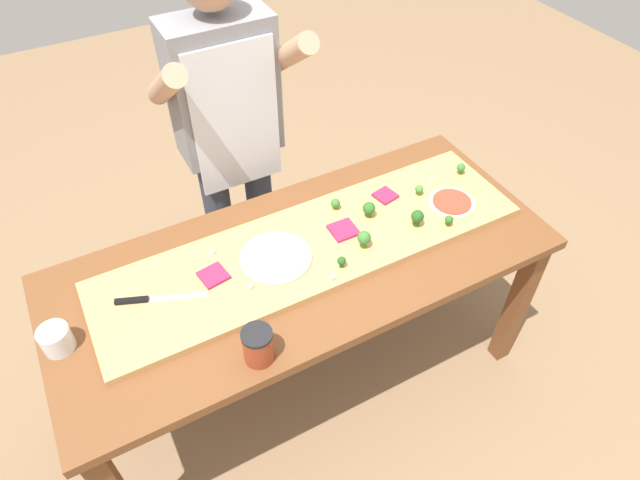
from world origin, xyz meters
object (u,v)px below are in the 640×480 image
broccoli_floret_center_right (419,189)px  cheese_crumble_d (332,278)px  pizza_slice_far_left (343,230)px  cheese_crumble_c (251,286)px  broccoli_floret_front_mid (335,203)px  broccoli_floret_front_left (461,168)px  flour_cup (57,340)px  broccoli_floret_back_mid (364,238)px  pizza_slice_near_right (213,275)px  broccoli_floret_back_left (417,217)px  chefs_knife (148,299)px  broccoli_floret_front_right (449,220)px  pizza_whole_tomato_red (452,203)px  pizza_whole_cheese_artichoke (276,257)px  pizza_slice_center (385,196)px  broccoli_floret_center_left (369,209)px  cheese_crumble_b (431,179)px  sauce_jar (258,345)px  broccoli_floret_back_right (342,261)px  prep_table (304,276)px  cheese_crumble_a (212,253)px  cook_center (229,128)px

broccoli_floret_center_right → cheese_crumble_d: 0.57m
pizza_slice_far_left → cheese_crumble_c: size_ratio=6.21×
broccoli_floret_front_mid → cheese_crumble_d: (-0.19, -0.31, -0.02)m
broccoli_floret_front_left → flour_cup: flour_cup is taller
broccoli_floret_front_mid → broccoli_floret_back_mid: bearing=-92.9°
pizza_slice_near_right → cheese_crumble_d: bearing=-30.1°
pizza_slice_near_right → flour_cup: 0.52m
broccoli_floret_back_left → cheese_crumble_d: bearing=-168.2°
chefs_knife → broccoli_floret_front_right: broccoli_floret_front_right is taller
broccoli_floret_front_right → broccoli_floret_front_mid: same height
pizza_slice_far_left → broccoli_floret_back_left: bearing=-21.8°
broccoli_floret_back_mid → flour_cup: (-1.06, 0.10, -0.03)m
pizza_whole_tomato_red → cheese_crumble_d: cheese_crumble_d is taller
broccoli_floret_front_right → chefs_knife: bearing=170.7°
broccoli_floret_front_left → flour_cup: bearing=-177.4°
chefs_knife → pizza_whole_cheese_artichoke: (0.45, -0.03, 0.00)m
pizza_slice_center → broccoli_floret_back_mid: 0.30m
broccoli_floret_back_mid → cheese_crumble_c: broccoli_floret_back_mid is taller
cheese_crumble_c → flour_cup: bearing=172.3°
pizza_whole_cheese_artichoke → cheese_crumble_c: bearing=-147.7°
broccoli_floret_back_mid → broccoli_floret_center_left: (0.10, 0.13, -0.00)m
pizza_slice_far_left → flour_cup: (-1.03, -0.01, 0.00)m
broccoli_floret_back_mid → cheese_crumble_b: bearing=23.6°
pizza_slice_near_right → cheese_crumble_d: 0.41m
broccoli_floret_front_left → broccoli_floret_back_left: broccoli_floret_back_left is taller
pizza_whole_cheese_artichoke → sauce_jar: (-0.21, -0.33, 0.03)m
pizza_whole_tomato_red → pizza_whole_cheese_artichoke: 0.74m
broccoli_floret_front_right → cheese_crumble_d: broccoli_floret_front_right is taller
broccoli_floret_front_right → pizza_slice_near_right: bearing=168.5°
cheese_crumble_b → flour_cup: size_ratio=0.13×
broccoli_floret_center_right → broccoli_floret_back_right: bearing=-157.7°
broccoli_floret_back_mid → broccoli_floret_front_mid: broccoli_floret_back_mid is taller
pizza_slice_near_right → sauce_jar: 0.36m
cheese_crumble_c → cheese_crumble_d: (0.26, -0.10, 0.00)m
prep_table → pizza_whole_cheese_artichoke: 0.17m
flour_cup → prep_table: bearing=-1.4°
broccoli_floret_front_left → broccoli_floret_front_right: bearing=-136.1°
broccoli_floret_front_left → sauce_jar: sauce_jar is taller
chefs_knife → pizza_whole_tomato_red: 1.19m
chefs_knife → broccoli_floret_front_right: (1.10, -0.18, 0.02)m
cheese_crumble_c → broccoli_floret_front_right: bearing=-5.1°
cheese_crumble_a → broccoli_floret_center_left: bearing=-9.0°
broccoli_floret_center_left → flour_cup: broccoli_floret_center_left is taller
broccoli_floret_front_left → cheese_crumble_d: 0.80m
sauce_jar → flour_cup: bearing=148.4°
chefs_knife → broccoli_floret_front_left: bearing=2.0°
cook_center → pizza_slice_far_left: bearing=-69.8°
prep_table → chefs_knife: (-0.55, 0.05, 0.13)m
pizza_slice_center → pizza_whole_tomato_red: bearing=-38.0°
broccoli_floret_back_left → broccoli_floret_back_mid: bearing=-179.6°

